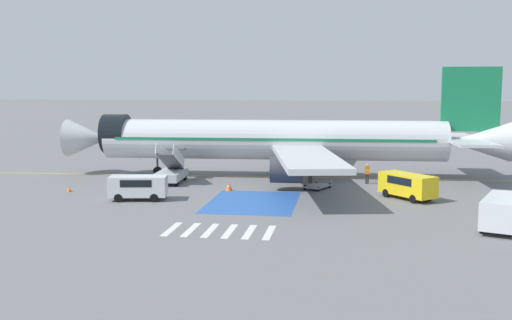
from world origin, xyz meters
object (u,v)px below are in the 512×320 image
at_px(traffic_cone_1, 69,189).
at_px(ground_crew_0, 310,173).
at_px(airliner, 280,140).
at_px(service_van_1, 407,184).
at_px(traffic_cone_0, 229,186).
at_px(boarding_stairs_forward, 171,172).
at_px(service_van_0, 138,186).
at_px(ground_crew_1, 367,172).
at_px(baggage_cart, 317,186).
at_px(fuel_tanker, 350,139).
at_px(service_van_2, 504,210).

bearing_deg(traffic_cone_1, ground_crew_0, 20.76).
relative_size(ground_crew_0, traffic_cone_1, 3.45).
distance_m(airliner, traffic_cone_1, 19.75).
xyz_separation_m(service_van_1, traffic_cone_0, (-14.34, 1.73, -0.84)).
xyz_separation_m(boarding_stairs_forward, service_van_0, (-0.12, -8.32, 0.16)).
relative_size(service_van_0, traffic_cone_0, 6.80).
relative_size(boarding_stairs_forward, traffic_cone_0, 7.90).
bearing_deg(ground_crew_1, airliner, 155.95).
distance_m(baggage_cart, traffic_cone_0, 7.51).
bearing_deg(boarding_stairs_forward, service_van_1, -16.17).
relative_size(service_van_1, ground_crew_0, 2.96).
bearing_deg(fuel_tanker, airliner, 155.21).
bearing_deg(service_van_1, ground_crew_0, 100.42).
bearing_deg(ground_crew_1, fuel_tanker, 88.38).
distance_m(service_van_1, baggage_cart, 7.96).
height_order(fuel_tanker, service_van_1, fuel_tanker).
distance_m(service_van_0, service_van_1, 20.70).
height_order(service_van_0, baggage_cart, service_van_0).
height_order(airliner, traffic_cone_1, airliner).
relative_size(traffic_cone_0, traffic_cone_1, 1.46).
distance_m(service_van_2, traffic_cone_0, 22.07).
height_order(service_van_2, ground_crew_1, service_van_2).
relative_size(fuel_tanker, ground_crew_0, 5.80).
xyz_separation_m(airliner, baggage_cart, (3.88, -6.20, -3.29)).
height_order(baggage_cart, traffic_cone_1, baggage_cart).
distance_m(ground_crew_0, ground_crew_1, 5.05).
distance_m(airliner, fuel_tanker, 24.93).
bearing_deg(ground_crew_1, boarding_stairs_forward, -178.00).
distance_m(boarding_stairs_forward, ground_crew_0, 12.56).
relative_size(baggage_cart, traffic_cone_0, 4.45).
bearing_deg(airliner, service_van_1, -134.35).
bearing_deg(service_van_0, boarding_stairs_forward, -10.42).
distance_m(airliner, boarding_stairs_forward, 10.85).
relative_size(service_van_0, service_van_2, 0.82).
xyz_separation_m(boarding_stairs_forward, fuel_tanker, (16.17, 28.77, 0.73)).
distance_m(boarding_stairs_forward, service_van_1, 20.87).
bearing_deg(traffic_cone_1, boarding_stairs_forward, 39.29).
bearing_deg(baggage_cart, service_van_2, 158.69).
height_order(service_van_1, ground_crew_0, service_van_1).
bearing_deg(airliner, service_van_0, 141.71).
distance_m(airliner, service_van_1, 14.85).
bearing_deg(service_van_1, traffic_cone_1, 141.98).
bearing_deg(airliner, traffic_cone_0, 154.43).
distance_m(fuel_tanker, service_van_0, 40.52).
bearing_deg(fuel_tanker, traffic_cone_0, 153.39).
bearing_deg(boarding_stairs_forward, airliner, 24.90).
xyz_separation_m(boarding_stairs_forward, ground_crew_1, (17.48, 1.96, 0.09)).
bearing_deg(traffic_cone_0, traffic_cone_1, -168.81).
relative_size(airliner, ground_crew_0, 26.58).
distance_m(service_van_0, traffic_cone_0, 8.00).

